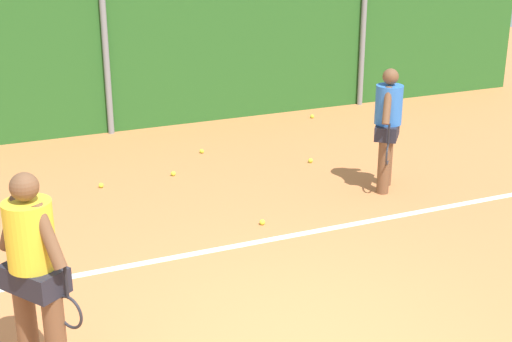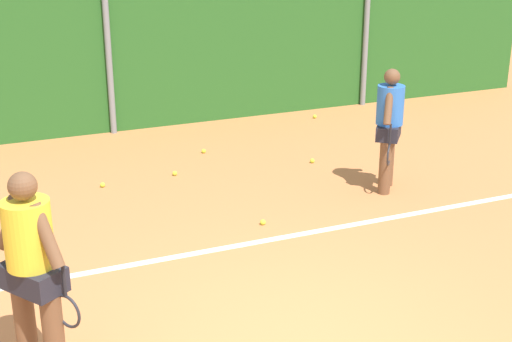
% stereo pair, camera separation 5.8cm
% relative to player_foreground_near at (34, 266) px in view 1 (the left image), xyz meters
% --- Properties ---
extents(ground_plane, '(27.89, 27.89, 0.00)m').
position_rel_player_foreground_near_xyz_m(ground_plane, '(1.96, 1.52, -0.96)').
color(ground_plane, '#C67542').
extents(hedge_fence_backdrop, '(16.48, 0.25, 2.85)m').
position_rel_player_foreground_near_xyz_m(hedge_fence_backdrop, '(1.96, 6.53, 0.46)').
color(hedge_fence_backdrop, '#286023').
rests_on(hedge_fence_backdrop, ground_plane).
extents(fence_post_center, '(0.10, 0.10, 3.19)m').
position_rel_player_foreground_near_xyz_m(fence_post_center, '(1.96, 6.36, 0.63)').
color(fence_post_center, gray).
rests_on(fence_post_center, ground_plane).
extents(fence_post_right, '(0.10, 0.10, 3.19)m').
position_rel_player_foreground_near_xyz_m(fence_post_right, '(6.72, 6.36, 0.63)').
color(fence_post_right, gray).
rests_on(fence_post_right, ground_plane).
extents(court_baseline_paint, '(12.04, 0.10, 0.01)m').
position_rel_player_foreground_near_xyz_m(court_baseline_paint, '(1.96, 1.56, -0.96)').
color(court_baseline_paint, white).
rests_on(court_baseline_paint, ground_plane).
extents(player_foreground_near, '(0.55, 0.65, 1.72)m').
position_rel_player_foreground_near_xyz_m(player_foreground_near, '(0.00, 0.00, 0.00)').
color(player_foreground_near, brown).
rests_on(player_foreground_near, ground_plane).
extents(player_midcourt, '(0.51, 0.64, 1.62)m').
position_rel_player_foreground_near_xyz_m(player_midcourt, '(4.74, 2.41, -0.06)').
color(player_midcourt, brown).
rests_on(player_midcourt, ground_plane).
extents(tennis_ball_0, '(0.07, 0.07, 0.07)m').
position_rel_player_foreground_near_xyz_m(tennis_ball_0, '(1.28, 3.93, -0.93)').
color(tennis_ball_0, '#CCDB33').
rests_on(tennis_ball_0, ground_plane).
extents(tennis_ball_1, '(0.07, 0.07, 0.07)m').
position_rel_player_foreground_near_xyz_m(tennis_ball_1, '(3.00, 4.77, -0.93)').
color(tennis_ball_1, '#CCDB33').
rests_on(tennis_ball_1, ground_plane).
extents(tennis_ball_2, '(0.07, 0.07, 0.07)m').
position_rel_player_foreground_near_xyz_m(tennis_ball_2, '(5.45, 5.85, -0.93)').
color(tennis_ball_2, '#CCDB33').
rests_on(tennis_ball_2, ground_plane).
extents(tennis_ball_3, '(0.07, 0.07, 0.07)m').
position_rel_player_foreground_near_xyz_m(tennis_ball_3, '(4.32, 3.73, -0.93)').
color(tennis_ball_3, '#CCDB33').
rests_on(tennis_ball_3, ground_plane).
extents(tennis_ball_4, '(0.07, 0.07, 0.07)m').
position_rel_player_foreground_near_xyz_m(tennis_ball_4, '(2.30, 3.99, -0.93)').
color(tennis_ball_4, '#CCDB33').
rests_on(tennis_ball_4, ground_plane).
extents(tennis_ball_6, '(0.07, 0.07, 0.07)m').
position_rel_player_foreground_near_xyz_m(tennis_ball_6, '(2.78, 1.98, -0.93)').
color(tennis_ball_6, '#CCDB33').
rests_on(tennis_ball_6, ground_plane).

